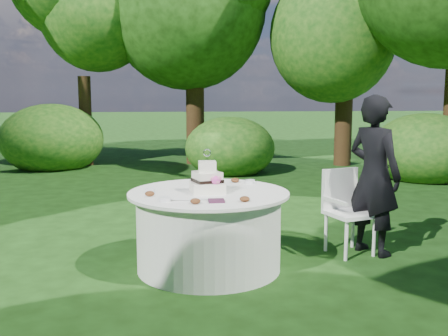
{
  "coord_description": "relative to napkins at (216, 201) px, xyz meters",
  "views": [
    {
      "loc": [
        -0.35,
        -4.97,
        1.73
      ],
      "look_at": [
        0.15,
        0.0,
        1.0
      ],
      "focal_mm": 42.0,
      "sensor_mm": 36.0,
      "label": 1
    }
  ],
  "objects": [
    {
      "name": "feather_plume",
      "position": [
        -0.23,
        0.1,
        -0.0
      ],
      "size": [
        0.48,
        0.07,
        0.01
      ],
      "primitive_type": "ellipsoid",
      "color": "silver",
      "rests_on": "table"
    },
    {
      "name": "petal_cups",
      "position": [
        -0.06,
        0.29,
        0.02
      ],
      "size": [
        0.97,
        1.12,
        0.05
      ],
      "color": "#562D16",
      "rests_on": "table"
    },
    {
      "name": "cake",
      "position": [
        -0.05,
        0.44,
        0.1
      ],
      "size": [
        0.34,
        0.34,
        0.42
      ],
      "color": "white",
      "rests_on": "table"
    },
    {
      "name": "chair",
      "position": [
        1.48,
        0.87,
        -0.26
      ],
      "size": [
        0.56,
        0.56,
        0.9
      ],
      "color": "white",
      "rests_on": "ground"
    },
    {
      "name": "table",
      "position": [
        -0.03,
        0.47,
        -0.39
      ],
      "size": [
        1.56,
        1.56,
        0.77
      ],
      "color": "silver",
      "rests_on": "ground"
    },
    {
      "name": "votives",
      "position": [
        -0.21,
        0.47,
        0.01
      ],
      "size": [
        1.13,
        0.92,
        0.04
      ],
      "color": "white",
      "rests_on": "table"
    },
    {
      "name": "ground",
      "position": [
        -0.03,
        0.47,
        -0.78
      ],
      "size": [
        80.0,
        80.0,
        0.0
      ],
      "primitive_type": "plane",
      "color": "black",
      "rests_on": "ground"
    },
    {
      "name": "napkins",
      "position": [
        0.0,
        0.0,
        0.0
      ],
      "size": [
        0.14,
        0.14,
        0.02
      ],
      "primitive_type": "cube",
      "color": "#441D35",
      "rests_on": "table"
    },
    {
      "name": "guest",
      "position": [
        1.75,
        0.79,
        0.07
      ],
      "size": [
        0.67,
        0.74,
        1.7
      ],
      "primitive_type": "imported",
      "rotation": [
        0.0,
        0.0,
        2.13
      ],
      "color": "black",
      "rests_on": "ground"
    }
  ]
}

